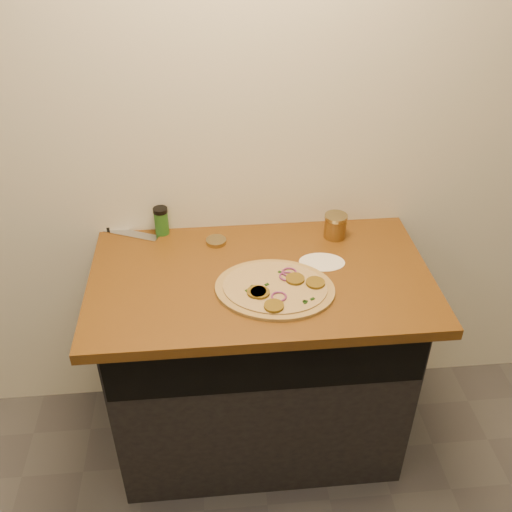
{
  "coord_description": "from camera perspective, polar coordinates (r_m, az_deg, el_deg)",
  "views": [
    {
      "loc": [
        -0.16,
        -0.18,
        2.1
      ],
      "look_at": [
        -0.01,
        1.46,
        0.95
      ],
      "focal_mm": 40.0,
      "sensor_mm": 36.0,
      "label": 1
    }
  ],
  "objects": [
    {
      "name": "salsa_jar",
      "position": [
        2.2,
        7.93,
        3.0
      ],
      "size": [
        0.09,
        0.09,
        0.1
      ],
      "color": "#A81F10",
      "rests_on": "countertop"
    },
    {
      "name": "spice_shaker",
      "position": [
        2.22,
        -9.45,
        3.5
      ],
      "size": [
        0.06,
        0.06,
        0.11
      ],
      "color": "#286720",
      "rests_on": "countertop"
    },
    {
      "name": "countertop",
      "position": [
        2.02,
        0.43,
        -2.25
      ],
      "size": [
        1.2,
        0.7,
        0.04
      ],
      "primitive_type": "cube",
      "color": "brown",
      "rests_on": "cabinet"
    },
    {
      "name": "pizza",
      "position": [
        1.93,
        1.95,
        -3.24
      ],
      "size": [
        0.47,
        0.47,
        0.03
      ],
      "color": "tan",
      "rests_on": "countertop"
    },
    {
      "name": "mason_jar_lid",
      "position": [
        2.17,
        -4.01,
        1.48
      ],
      "size": [
        0.1,
        0.1,
        0.02
      ],
      "primitive_type": "cylinder",
      "rotation": [
        0.0,
        0.0,
        0.41
      ],
      "color": "#9B8C5A",
      "rests_on": "countertop"
    },
    {
      "name": "cabinet",
      "position": [
        2.34,
        0.31,
        -10.62
      ],
      "size": [
        1.1,
        0.6,
        0.86
      ],
      "primitive_type": "cube",
      "color": "black",
      "rests_on": "ground"
    },
    {
      "name": "chefs_knife",
      "position": [
        2.3,
        -14.09,
        2.56
      ],
      "size": [
        0.31,
        0.16,
        0.02
      ],
      "color": "#B7BAC1",
      "rests_on": "countertop"
    },
    {
      "name": "flour_spill",
      "position": [
        2.08,
        6.61,
        -0.6
      ],
      "size": [
        0.19,
        0.19,
        0.0
      ],
      "primitive_type": "cylinder",
      "rotation": [
        0.0,
        0.0,
        -0.13
      ],
      "color": "white",
      "rests_on": "countertop"
    }
  ]
}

